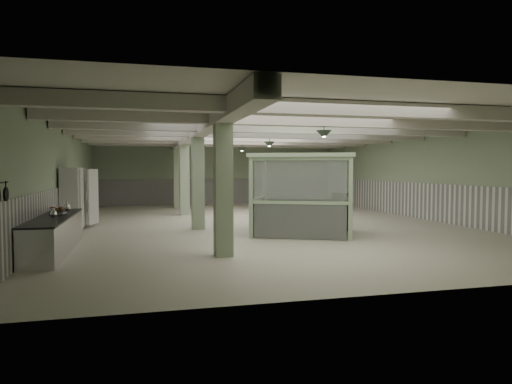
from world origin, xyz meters
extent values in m
plane|color=beige|center=(0.00, 0.00, 0.00)|extent=(20.00, 20.00, 0.00)
cube|color=silver|center=(0.00, 0.00, 3.60)|extent=(14.00, 20.00, 0.02)
cube|color=#92A886|center=(0.00, 10.00, 1.80)|extent=(14.00, 0.02, 3.60)
cube|color=#92A886|center=(0.00, -10.00, 1.80)|extent=(14.00, 0.02, 3.60)
cube|color=#92A886|center=(-7.00, 0.00, 1.80)|extent=(0.02, 20.00, 3.60)
cube|color=#92A886|center=(7.00, 0.00, 1.80)|extent=(0.02, 20.00, 3.60)
cube|color=white|center=(-6.97, 0.00, 0.75)|extent=(0.05, 19.90, 1.50)
cube|color=white|center=(6.97, 0.00, 0.75)|extent=(0.05, 19.90, 1.50)
cube|color=white|center=(0.00, 9.97, 0.75)|extent=(13.90, 0.05, 1.50)
cube|color=beige|center=(-2.50, 0.00, 3.38)|extent=(0.45, 19.90, 0.40)
cube|color=beige|center=(0.00, -7.50, 3.42)|extent=(13.90, 0.35, 0.32)
cube|color=beige|center=(0.00, -5.00, 3.42)|extent=(13.90, 0.35, 0.32)
cube|color=beige|center=(0.00, -2.50, 3.42)|extent=(13.90, 0.35, 0.32)
cube|color=beige|center=(0.00, 0.00, 3.42)|extent=(13.90, 0.35, 0.32)
cube|color=beige|center=(0.00, 2.50, 3.42)|extent=(13.90, 0.35, 0.32)
cube|color=beige|center=(0.00, 5.00, 3.42)|extent=(13.90, 0.35, 0.32)
cube|color=beige|center=(0.00, 7.50, 3.42)|extent=(13.90, 0.35, 0.32)
cube|color=#9DB28F|center=(-2.50, -6.00, 1.80)|extent=(0.42, 0.42, 3.60)
cube|color=#9DB28F|center=(-2.50, -1.00, 1.80)|extent=(0.42, 0.42, 3.60)
cube|color=#9DB28F|center=(-2.50, 4.00, 1.80)|extent=(0.42, 0.42, 3.60)
cube|color=#9DB28F|center=(-2.50, 8.00, 1.80)|extent=(0.42, 0.42, 3.60)
cone|color=#314132|center=(0.50, -5.00, 3.05)|extent=(0.44, 0.44, 0.22)
cone|color=#314132|center=(0.50, 0.50, 3.05)|extent=(0.44, 0.44, 0.22)
cone|color=#314132|center=(0.50, 5.50, 3.05)|extent=(0.44, 0.44, 0.22)
cube|color=silver|center=(-6.54, -4.51, 0.44)|extent=(0.76, 4.50, 0.88)
cube|color=black|center=(-6.54, -4.51, 0.89)|extent=(0.80, 4.54, 0.04)
cylinder|color=#B2B2B7|center=(-6.54, -3.63, 0.94)|extent=(0.28, 0.28, 0.09)
cylinder|color=black|center=(-6.88, -7.34, 1.63)|extent=(0.04, 0.27, 0.27)
cube|color=silver|center=(-6.65, -0.18, 1.04)|extent=(0.57, 2.26, 2.07)
cube|color=silver|center=(-6.34, -0.70, 1.04)|extent=(0.06, 0.85, 1.97)
cube|color=silver|center=(-6.22, 0.43, 1.04)|extent=(0.30, 0.83, 1.97)
cube|color=silver|center=(-6.30, -0.70, 1.04)|extent=(0.02, 0.05, 0.30)
cube|color=silver|center=(-6.30, 0.33, 1.04)|extent=(0.02, 0.05, 0.30)
cube|color=#A4C49C|center=(-1.20, -3.47, 1.22)|extent=(0.16, 0.16, 2.45)
cube|color=#A4C49C|center=(-0.19, -1.24, 1.22)|extent=(0.16, 0.16, 2.45)
cube|color=#A4C49C|center=(1.48, -4.68, 1.22)|extent=(0.16, 0.16, 2.45)
cube|color=#A4C49C|center=(2.49, -2.44, 1.22)|extent=(0.16, 0.16, 2.45)
cube|color=#A4C49C|center=(0.64, -2.96, 2.51)|extent=(4.02, 3.77, 0.12)
cube|color=silver|center=(0.14, -4.07, 0.55)|extent=(2.52, 1.18, 1.05)
cube|color=silver|center=(0.14, -4.07, 1.78)|extent=(2.52, 1.18, 1.22)
cube|color=silver|center=(1.15, -1.84, 0.55)|extent=(2.52, 1.18, 1.05)
cube|color=silver|center=(1.15, -1.84, 1.78)|extent=(2.52, 1.18, 1.22)
cube|color=silver|center=(-0.70, -2.35, 0.55)|extent=(0.98, 2.07, 1.05)
cube|color=silver|center=(-0.70, -2.35, 1.78)|extent=(0.98, 2.07, 1.22)
cube|color=silver|center=(1.98, -3.56, 0.55)|extent=(0.98, 2.07, 1.05)
cube|color=silver|center=(1.98, -3.56, 1.78)|extent=(0.98, 2.07, 1.22)
cube|color=#585B4B|center=(2.25, -2.46, 0.64)|extent=(0.60, 0.70, 1.29)
camera|label=1|loc=(-4.42, -16.78, 2.12)|focal=32.00mm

